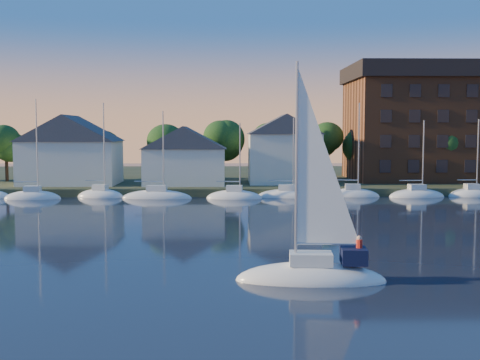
{
  "coord_description": "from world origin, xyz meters",
  "views": [
    {
      "loc": [
        -0.09,
        -26.56,
        8.48
      ],
      "look_at": [
        0.93,
        22.0,
        4.48
      ],
      "focal_mm": 45.0,
      "sensor_mm": 36.0,
      "label": 1
    }
  ],
  "objects_px": {
    "clubhouse_west": "(71,149)",
    "clubhouse_east": "(284,148)",
    "clubhouse_centre": "(185,155)",
    "condo_block": "(450,122)",
    "hero_sailboat": "(313,271)"
  },
  "relations": [
    {
      "from": "clubhouse_west",
      "to": "clubhouse_east",
      "type": "distance_m",
      "value": 30.02
    },
    {
      "from": "clubhouse_centre",
      "to": "clubhouse_west",
      "type": "bearing_deg",
      "value": 176.42
    },
    {
      "from": "clubhouse_centre",
      "to": "condo_block",
      "type": "bearing_deg",
      "value": 11.24
    },
    {
      "from": "clubhouse_centre",
      "to": "condo_block",
      "type": "height_order",
      "value": "condo_block"
    },
    {
      "from": "clubhouse_east",
      "to": "condo_block",
      "type": "xyz_separation_m",
      "value": [
        26.0,
        5.95,
        3.79
      ]
    },
    {
      "from": "clubhouse_west",
      "to": "condo_block",
      "type": "distance_m",
      "value": 56.56
    },
    {
      "from": "condo_block",
      "to": "clubhouse_centre",
      "type": "bearing_deg",
      "value": -168.76
    },
    {
      "from": "condo_block",
      "to": "hero_sailboat",
      "type": "height_order",
      "value": "condo_block"
    },
    {
      "from": "clubhouse_west",
      "to": "clubhouse_east",
      "type": "relative_size",
      "value": 1.3
    },
    {
      "from": "clubhouse_centre",
      "to": "hero_sailboat",
      "type": "xyz_separation_m",
      "value": [
        10.74,
        -50.36,
        -4.57
      ]
    },
    {
      "from": "clubhouse_centre",
      "to": "condo_block",
      "type": "xyz_separation_m",
      "value": [
        40.0,
        7.95,
        4.66
      ]
    },
    {
      "from": "clubhouse_west",
      "to": "hero_sailboat",
      "type": "relative_size",
      "value": 1.02
    },
    {
      "from": "clubhouse_centre",
      "to": "condo_block",
      "type": "distance_m",
      "value": 41.05
    },
    {
      "from": "clubhouse_west",
      "to": "clubhouse_east",
      "type": "xyz_separation_m",
      "value": [
        30.0,
        1.0,
        0.07
      ]
    },
    {
      "from": "clubhouse_centre",
      "to": "clubhouse_east",
      "type": "relative_size",
      "value": 1.1
    }
  ]
}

